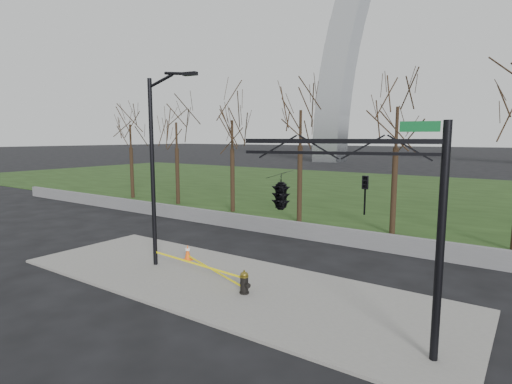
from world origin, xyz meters
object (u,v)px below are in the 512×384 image
Objects in this scene: traffic_signal_mast at (309,193)px; traffic_cone at (188,252)px; street_light at (156,159)px; fire_hydrant at (244,283)px.

traffic_cone is at bearing 142.08° from traffic_signal_mast.
traffic_cone is 4.45m from street_light.
traffic_cone is at bearing 178.42° from fire_hydrant.
traffic_signal_mast reaches higher than traffic_cone.
fire_hydrant reaches higher than traffic_cone.
fire_hydrant is 6.51m from street_light.
traffic_signal_mast is (8.26, -2.13, -0.55)m from street_light.
traffic_signal_mast is (7.78, -3.35, 3.70)m from traffic_cone.
traffic_signal_mast is at bearing -23.31° from traffic_cone.
traffic_cone is 0.08× the size of street_light.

